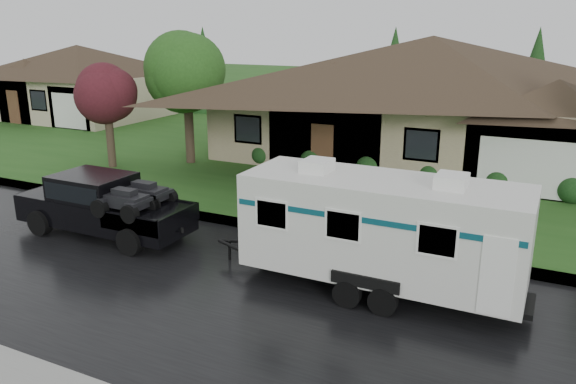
# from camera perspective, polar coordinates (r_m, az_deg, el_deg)

# --- Properties ---
(ground) EXTENTS (140.00, 140.00, 0.00)m
(ground) POSITION_cam_1_polar(r_m,az_deg,el_deg) (15.81, -5.21, -6.52)
(ground) COLOR #225019
(ground) RESTS_ON ground
(road) EXTENTS (140.00, 8.00, 0.01)m
(road) POSITION_cam_1_polar(r_m,az_deg,el_deg) (14.30, -9.42, -9.26)
(road) COLOR black
(road) RESTS_ON ground
(curb) EXTENTS (140.00, 0.50, 0.15)m
(curb) POSITION_cam_1_polar(r_m,az_deg,el_deg) (17.60, -1.41, -3.74)
(curb) COLOR gray
(curb) RESTS_ON ground
(lawn) EXTENTS (140.00, 26.00, 0.15)m
(lawn) POSITION_cam_1_polar(r_m,az_deg,el_deg) (29.07, 10.33, 4.16)
(lawn) COLOR #225019
(lawn) RESTS_ON ground
(house_main) EXTENTS (19.44, 10.80, 6.90)m
(house_main) POSITION_cam_1_polar(r_m,az_deg,el_deg) (26.87, 14.78, 10.50)
(house_main) COLOR tan
(house_main) RESTS_ON lawn
(house_far) EXTENTS (10.80, 8.64, 5.80)m
(house_far) POSITION_cam_1_polar(r_m,az_deg,el_deg) (40.92, -20.35, 11.06)
(house_far) COLOR tan
(house_far) RESTS_ON lawn
(tree_left_green) EXTENTS (3.53, 3.53, 5.84)m
(tree_left_green) POSITION_cam_1_polar(r_m,az_deg,el_deg) (25.58, -10.28, 11.87)
(tree_left_green) COLOR #382B1E
(tree_left_green) RESTS_ON lawn
(tree_red) EXTENTS (2.68, 2.68, 4.44)m
(tree_red) POSITION_cam_1_polar(r_m,az_deg,el_deg) (25.68, -17.96, 9.16)
(tree_red) COLOR #382B1E
(tree_red) RESTS_ON lawn
(shrub_row) EXTENTS (13.60, 1.00, 1.00)m
(shrub_row) POSITION_cam_1_polar(r_m,az_deg,el_deg) (23.07, 11.20, 2.37)
(shrub_row) COLOR #143814
(shrub_row) RESTS_ON lawn
(pickup_truck) EXTENTS (5.60, 2.13, 1.87)m
(pickup_truck) POSITION_cam_1_polar(r_m,az_deg,el_deg) (17.98, -18.46, -1.07)
(pickup_truck) COLOR black
(pickup_truck) RESTS_ON ground
(travel_trailer) EXTENTS (6.90, 2.42, 3.10)m
(travel_trailer) POSITION_cam_1_polar(r_m,az_deg,el_deg) (13.35, 9.53, -3.55)
(travel_trailer) COLOR silver
(travel_trailer) RESTS_ON ground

